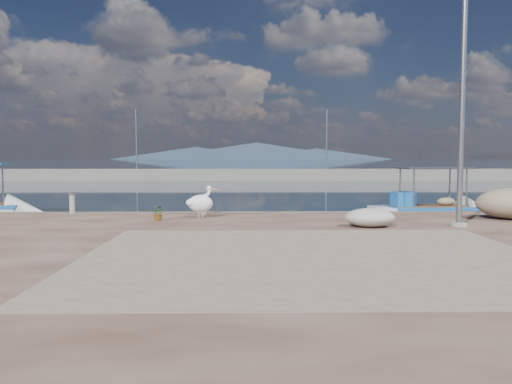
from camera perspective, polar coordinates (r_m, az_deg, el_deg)
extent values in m
plane|color=#162635|center=(12.86, 0.26, -6.97)|extent=(1400.00, 1400.00, 0.00)
cube|color=#43291D|center=(6.99, 1.27, -14.35)|extent=(44.00, 22.00, 0.50)
cube|color=gray|center=(9.90, 6.46, -7.35)|extent=(9.00, 7.00, 0.01)
cube|color=gray|center=(52.66, -0.61, 1.99)|extent=(120.00, 2.20, 1.20)
cylinder|color=gray|center=(53.94, -13.52, 5.54)|extent=(0.16, 0.16, 7.00)
cylinder|color=gray|center=(53.29, 8.07, 5.63)|extent=(0.16, 0.16, 7.00)
cone|color=#28384C|center=(666.31, -6.91, 4.45)|extent=(220.00, 220.00, 16.00)
cone|color=#28384C|center=(662.76, 0.01, 4.74)|extent=(280.00, 280.00, 22.00)
cone|color=#28384C|center=(668.76, 6.90, 4.36)|extent=(200.00, 200.00, 14.00)
cube|color=white|center=(21.34, 19.44, -2.64)|extent=(5.14, 2.26, 0.81)
cube|color=blue|center=(21.30, 19.47, -1.67)|extent=(3.77, 2.13, 0.12)
cube|color=#A42D14|center=(21.35, 19.44, -2.77)|extent=(3.77, 2.11, 0.10)
cube|color=blue|center=(20.72, 16.45, -0.81)|extent=(0.87, 0.87, 0.60)
cube|color=#22252C|center=(21.21, 19.57, 2.60)|extent=(2.91, 1.89, 0.07)
cylinder|color=tan|center=(16.11, -6.58, -2.51)|extent=(0.03, 0.03, 0.26)
cylinder|color=tan|center=(16.13, -6.13, -2.49)|extent=(0.03, 0.03, 0.26)
ellipsoid|color=white|center=(16.09, -6.36, -1.32)|extent=(0.89, 0.70, 0.56)
cylinder|color=white|center=(16.12, -5.53, -0.30)|extent=(0.20, 0.15, 0.48)
sphere|color=white|center=(16.11, -5.41, 0.42)|extent=(0.16, 0.16, 0.16)
cone|color=#D48152|center=(16.16, -4.77, 0.31)|extent=(0.39, 0.20, 0.12)
cylinder|color=gray|center=(15.22, 22.51, 9.55)|extent=(0.16, 0.16, 7.00)
cylinder|color=gray|center=(15.26, 22.16, -3.44)|extent=(0.44, 0.44, 0.10)
cylinder|color=gray|center=(17.03, -6.00, -1.49)|extent=(0.17, 0.17, 0.65)
cylinder|color=gray|center=(17.00, -6.01, -0.39)|extent=(0.22, 0.22, 0.06)
cylinder|color=gray|center=(18.33, -20.27, -1.23)|extent=(0.18, 0.18, 0.71)
cylinder|color=gray|center=(18.30, -20.30, -0.12)|extent=(0.24, 0.24, 0.06)
imported|color=#33722D|center=(15.59, -11.09, -2.39)|extent=(0.52, 0.49, 0.47)
ellipsoid|color=beige|center=(14.33, 12.88, -2.87)|extent=(1.39, 1.04, 0.52)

